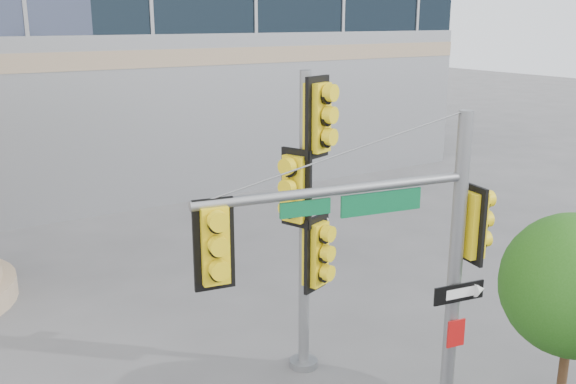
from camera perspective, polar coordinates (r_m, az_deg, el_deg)
main_signal_pole at (r=8.77m, az=9.62°, el=-6.49°), size 4.12×1.05×5.37m
secondary_signal_pole at (r=11.47m, az=1.82°, el=-1.00°), size 1.07×0.76×5.68m
street_tree at (r=11.14m, az=24.07°, el=-7.98°), size 2.34×2.29×3.65m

